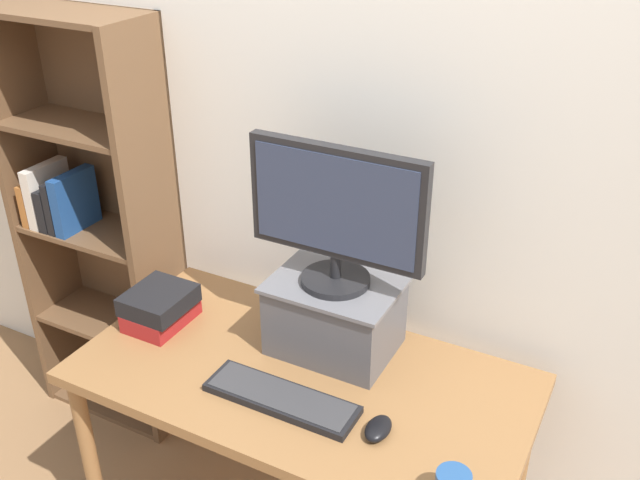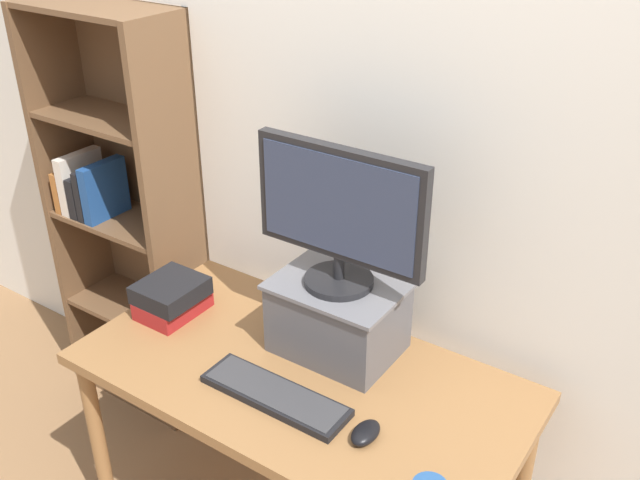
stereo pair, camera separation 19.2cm
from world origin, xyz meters
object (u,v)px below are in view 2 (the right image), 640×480
at_px(computer_mouse, 366,433).
at_px(desk, 300,394).
at_px(bookshelf_unit, 125,215).
at_px(keyboard, 275,395).
at_px(riser_box, 338,315).
at_px(book_stack, 172,297).
at_px(computer_monitor, 340,213).

bearing_deg(computer_mouse, desk, 158.03).
bearing_deg(bookshelf_unit, keyboard, -22.05).
relative_size(bookshelf_unit, computer_mouse, 15.67).
relative_size(bookshelf_unit, riser_box, 4.29).
bearing_deg(desk, riser_box, 80.13).
bearing_deg(book_stack, keyboard, -15.30).
xyz_separation_m(bookshelf_unit, computer_monitor, (1.08, -0.14, 0.36)).
distance_m(bookshelf_unit, book_stack, 0.60).
xyz_separation_m(desk, bookshelf_unit, (-1.05, 0.30, 0.18)).
xyz_separation_m(riser_box, keyboard, (-0.02, -0.29, -0.11)).
distance_m(computer_mouse, book_stack, 0.84).
height_order(bookshelf_unit, book_stack, bookshelf_unit).
bearing_deg(keyboard, bookshelf_unit, 157.95).
height_order(computer_monitor, book_stack, computer_monitor).
bearing_deg(computer_mouse, riser_box, 133.54).
bearing_deg(book_stack, bookshelf_unit, 151.66).
bearing_deg(riser_box, bookshelf_unit, 172.80).
distance_m(computer_monitor, keyboard, 0.54).
height_order(keyboard, book_stack, book_stack).
relative_size(keyboard, computer_mouse, 4.25).
relative_size(computer_mouse, book_stack, 0.48).
bearing_deg(bookshelf_unit, riser_box, -7.20).
relative_size(desk, book_stack, 6.09).
distance_m(desk, keyboard, 0.16).
height_order(desk, book_stack, book_stack).
xyz_separation_m(keyboard, computer_mouse, (0.29, 0.01, 0.01)).
height_order(riser_box, book_stack, riser_box).
relative_size(riser_box, keyboard, 0.86).
bearing_deg(computer_mouse, book_stack, 170.58).
xyz_separation_m(bookshelf_unit, book_stack, (0.53, -0.28, -0.04)).
bearing_deg(riser_box, desk, -99.87).
relative_size(riser_box, computer_mouse, 3.65).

